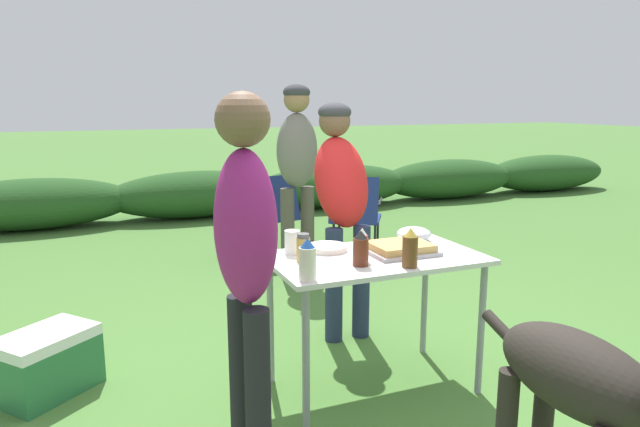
{
  "coord_description": "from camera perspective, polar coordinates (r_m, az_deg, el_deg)",
  "views": [
    {
      "loc": [
        -1.35,
        -2.54,
        1.53
      ],
      "look_at": [
        -0.12,
        0.46,
        0.89
      ],
      "focal_mm": 32.0,
      "sensor_mm": 36.0,
      "label": 1
    }
  ],
  "objects": [
    {
      "name": "standing_person_in_dark_puffer",
      "position": [
        3.67,
        2.17,
        2.05
      ],
      "size": [
        0.36,
        0.46,
        1.52
      ],
      "rotation": [
        0.0,
        0.0,
        -0.01
      ],
      "color": "#232D4C",
      "rests_on": "ground"
    },
    {
      "name": "shrub_hedge",
      "position": [
        7.8,
        -12.11,
        1.92
      ],
      "size": [
        14.4,
        0.9,
        0.62
      ],
      "color": "#234C1E",
      "rests_on": "ground"
    },
    {
      "name": "folding_table",
      "position": [
        3.0,
        5.49,
        -5.64
      ],
      "size": [
        1.1,
        0.64,
        0.74
      ],
      "color": "silver",
      "rests_on": "ground"
    },
    {
      "name": "bbq_sauce_bottle",
      "position": [
        2.78,
        4.09,
        -3.57
      ],
      "size": [
        0.08,
        0.08,
        0.18
      ],
      "color": "#562314",
      "rests_on": "folding_table"
    },
    {
      "name": "spice_jar",
      "position": [
        2.85,
        -1.69,
        -3.46
      ],
      "size": [
        0.07,
        0.07,
        0.14
      ],
      "color": "#B2893D",
      "rests_on": "folding_table"
    },
    {
      "name": "camp_chair_green_behind_table",
      "position": [
        5.59,
        -5.25,
        0.2
      ],
      "size": [
        0.57,
        0.67,
        0.83
      ],
      "rotation": [
        0.0,
        0.0,
        0.19
      ],
      "color": "navy",
      "rests_on": "ground"
    },
    {
      "name": "cooler_box",
      "position": [
        3.43,
        -25.65,
        -13.32
      ],
      "size": [
        0.57,
        0.55,
        0.34
      ],
      "rotation": [
        0.0,
        0.0,
        3.84
      ],
      "color": "#286B3D",
      "rests_on": "ground"
    },
    {
      "name": "camp_chair_near_hedge",
      "position": [
        5.54,
        3.57,
        0.11
      ],
      "size": [
        0.7,
        0.74,
        0.83
      ],
      "rotation": [
        0.0,
        0.0,
        -0.56
      ],
      "color": "navy",
      "rests_on": "ground"
    },
    {
      "name": "ground_plane",
      "position": [
        3.26,
        5.27,
        -16.87
      ],
      "size": [
        60.0,
        60.0,
        0.0
      ],
      "primitive_type": "plane",
      "color": "#477533"
    },
    {
      "name": "mayo_bottle",
      "position": [
        2.55,
        -1.25,
        -4.72
      ],
      "size": [
        0.08,
        0.08,
        0.19
      ],
      "color": "silver",
      "rests_on": "folding_table"
    },
    {
      "name": "paper_cup_stack",
      "position": [
        2.99,
        -2.8,
        -2.89
      ],
      "size": [
        0.08,
        0.08,
        0.13
      ],
      "primitive_type": "cylinder",
      "color": "white",
      "rests_on": "folding_table"
    },
    {
      "name": "mixing_bowl",
      "position": [
        3.31,
        9.37,
        -2.04
      ],
      "size": [
        0.2,
        0.2,
        0.08
      ],
      "primitive_type": "ellipsoid",
      "color": "silver",
      "rests_on": "folding_table"
    },
    {
      "name": "ketchup_bottle",
      "position": [
        2.86,
        4.23,
        -3.2
      ],
      "size": [
        0.06,
        0.06,
        0.17
      ],
      "color": "red",
      "rests_on": "folding_table"
    },
    {
      "name": "standing_person_in_gray_fleece",
      "position": [
        4.92,
        -2.3,
        5.37
      ],
      "size": [
        0.43,
        0.34,
        1.67
      ],
      "rotation": [
        0.0,
        0.0,
        0.21
      ],
      "color": "#4C473D",
      "rests_on": "ground"
    },
    {
      "name": "dog",
      "position": [
        2.24,
        25.38,
        -15.73
      ],
      "size": [
        0.31,
        1.05,
        0.81
      ],
      "rotation": [
        0.0,
        0.0,
        -3.11
      ],
      "color": "#28231E",
      "rests_on": "ground"
    },
    {
      "name": "food_tray",
      "position": [
        3.04,
        8.04,
        -3.47
      ],
      "size": [
        0.35,
        0.29,
        0.06
      ],
      "color": "#9E9EA3",
      "rests_on": "folding_table"
    },
    {
      "name": "standing_person_in_navy_coat",
      "position": [
        2.22,
        -7.4,
        -3.93
      ],
      "size": [
        0.27,
        0.35,
        1.57
      ],
      "rotation": [
        0.0,
        0.0,
        1.68
      ],
      "color": "black",
      "rests_on": "ground"
    },
    {
      "name": "beer_bottle",
      "position": [
        2.78,
        9.0,
        -3.47
      ],
      "size": [
        0.08,
        0.08,
        0.2
      ],
      "color": "brown",
      "rests_on": "folding_table"
    },
    {
      "name": "plate_stack",
      "position": [
        3.06,
        0.73,
        -3.46
      ],
      "size": [
        0.22,
        0.22,
        0.03
      ],
      "primitive_type": "cylinder",
      "color": "white",
      "rests_on": "folding_table"
    }
  ]
}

